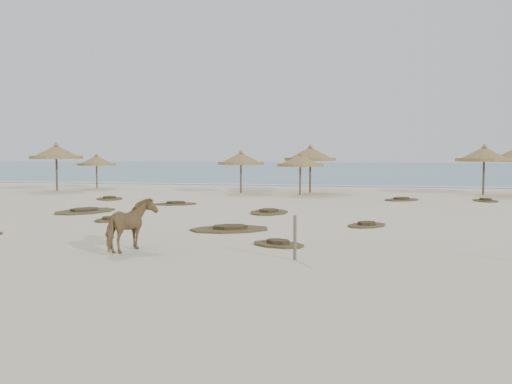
% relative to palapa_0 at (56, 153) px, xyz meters
% --- Properties ---
extents(ground, '(160.00, 160.00, 0.00)m').
position_rel_palapa_0_xyz_m(ground, '(15.09, -16.67, -2.51)').
color(ground, beige).
rests_on(ground, ground).
extents(ocean, '(200.00, 100.00, 0.01)m').
position_rel_palapa_0_xyz_m(ocean, '(15.09, 58.33, -2.50)').
color(ocean, '#28537A').
rests_on(ocean, ground).
extents(foam_line, '(70.00, 0.60, 0.01)m').
position_rel_palapa_0_xyz_m(foam_line, '(15.09, 9.33, -2.50)').
color(foam_line, white).
rests_on(foam_line, ground).
extents(palapa_0, '(4.27, 4.27, 3.23)m').
position_rel_palapa_0_xyz_m(palapa_0, '(0.00, 0.00, 0.00)').
color(palapa_0, brown).
rests_on(palapa_0, ground).
extents(palapa_1, '(3.07, 3.07, 2.48)m').
position_rel_palapa_0_xyz_m(palapa_1, '(1.39, 2.85, -0.58)').
color(palapa_1, brown).
rests_on(palapa_1, ground).
extents(palapa_2, '(3.09, 3.09, 2.71)m').
position_rel_palapa_0_xyz_m(palapa_2, '(12.45, 0.44, -0.40)').
color(palapa_2, brown).
rests_on(palapa_2, ground).
extents(palapa_3, '(3.24, 3.24, 2.60)m').
position_rel_palapa_0_xyz_m(palapa_3, '(16.27, -0.26, -0.49)').
color(palapa_3, brown).
rests_on(palapa_3, ground).
extents(palapa_4, '(3.65, 3.65, 3.08)m').
position_rel_palapa_0_xyz_m(palapa_4, '(16.64, 1.74, -0.12)').
color(palapa_4, brown).
rests_on(palapa_4, ground).
extents(palapa_6, '(4.07, 4.07, 3.07)m').
position_rel_palapa_0_xyz_m(palapa_6, '(27.00, 1.82, -0.13)').
color(palapa_6, brown).
rests_on(palapa_6, ground).
extents(horse, '(0.98, 1.69, 1.35)m').
position_rel_palapa_0_xyz_m(horse, '(14.59, -20.61, -1.83)').
color(horse, olive).
rests_on(horse, ground).
extents(fence_post_near, '(0.09, 0.09, 1.06)m').
position_rel_palapa_0_xyz_m(fence_post_near, '(18.89, -20.93, -1.98)').
color(fence_post_near, '#615749').
rests_on(fence_post_near, ground).
extents(scrub_1, '(2.76, 3.47, 0.16)m').
position_rel_palapa_0_xyz_m(scrub_1, '(8.61, -12.04, -2.45)').
color(scrub_1, brown).
rests_on(scrub_1, ground).
extents(scrub_2, '(1.10, 1.55, 0.16)m').
position_rel_palapa_0_xyz_m(scrub_2, '(11.04, -14.73, -2.45)').
color(scrub_2, brown).
rests_on(scrub_2, ground).
extents(scrub_3, '(1.62, 2.45, 0.16)m').
position_rel_palapa_0_xyz_m(scrub_3, '(16.35, -10.80, -2.45)').
color(scrub_3, brown).
rests_on(scrub_3, ground).
extents(scrub_4, '(1.83, 1.98, 0.16)m').
position_rel_palapa_0_xyz_m(scrub_4, '(20.45, -14.32, -2.45)').
color(scrub_4, brown).
rests_on(scrub_4, ground).
extents(scrub_6, '(2.22, 2.56, 0.16)m').
position_rel_palapa_0_xyz_m(scrub_6, '(6.63, -5.75, -2.45)').
color(scrub_6, brown).
rests_on(scrub_6, ground).
extents(scrub_7, '(2.55, 2.63, 0.16)m').
position_rel_palapa_0_xyz_m(scrub_7, '(22.07, -3.14, -2.45)').
color(scrub_7, brown).
rests_on(scrub_7, ground).
extents(scrub_9, '(3.14, 2.71, 0.16)m').
position_rel_palapa_0_xyz_m(scrub_9, '(16.09, -16.26, -2.45)').
color(scrub_9, brown).
rests_on(scrub_9, ground).
extents(scrub_10, '(1.51, 2.01, 0.16)m').
position_rel_palapa_0_xyz_m(scrub_10, '(26.31, -2.86, -2.45)').
color(scrub_10, brown).
rests_on(scrub_10, ground).
extents(scrub_12, '(1.86, 1.61, 0.16)m').
position_rel_palapa_0_xyz_m(scrub_12, '(18.15, -18.95, -2.45)').
color(scrub_12, brown).
rests_on(scrub_12, ground).
extents(scrub_13, '(2.45, 2.10, 0.16)m').
position_rel_palapa_0_xyz_m(scrub_13, '(11.20, -7.97, -2.45)').
color(scrub_13, brown).
rests_on(scrub_13, ground).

